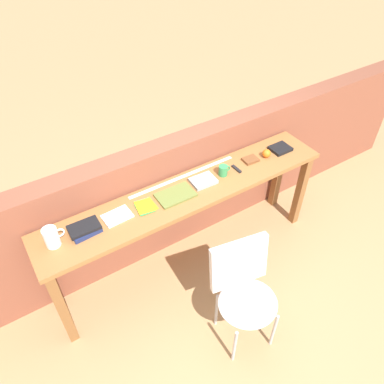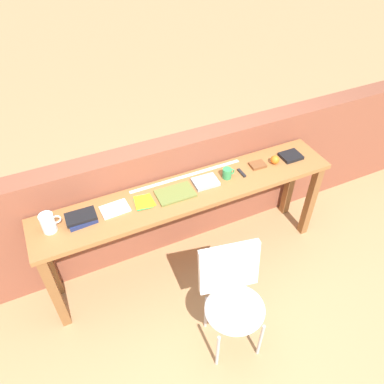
{
  "view_description": "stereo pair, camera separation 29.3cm",
  "coord_description": "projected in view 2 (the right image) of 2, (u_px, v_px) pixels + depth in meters",
  "views": [
    {
      "loc": [
        -1.17,
        -1.58,
        2.87
      ],
      "look_at": [
        0.0,
        0.25,
        0.9
      ],
      "focal_mm": 35.0,
      "sensor_mm": 36.0,
      "label": 1
    },
    {
      "loc": [
        -0.92,
        -1.72,
        2.87
      ],
      "look_at": [
        0.0,
        0.25,
        0.9
      ],
      "focal_mm": 35.0,
      "sensor_mm": 36.0,
      "label": 2
    }
  ],
  "objects": [
    {
      "name": "multitool_folded",
      "position": [
        242.0,
        173.0,
        3.13
      ],
      "size": [
        0.03,
        0.11,
        0.02
      ],
      "primitive_type": "cube",
      "rotation": [
        0.0,
        0.0,
        0.02
      ],
      "color": "black",
      "rests_on": "sideboard"
    },
    {
      "name": "pamphlet_pile_colourful",
      "position": [
        144.0,
        202.0,
        2.87
      ],
      "size": [
        0.16,
        0.18,
        0.01
      ],
      "color": "orange",
      "rests_on": "sideboard"
    },
    {
      "name": "leather_journal_brown",
      "position": [
        258.0,
        165.0,
        3.2
      ],
      "size": [
        0.14,
        0.11,
        0.02
      ],
      "primitive_type": "cube",
      "rotation": [
        0.0,
        0.0,
        -0.06
      ],
      "color": "brown",
      "rests_on": "sideboard"
    },
    {
      "name": "book_grey_hardcover",
      "position": [
        205.0,
        182.0,
        3.03
      ],
      "size": [
        0.21,
        0.16,
        0.03
      ],
      "primitive_type": "cube",
      "rotation": [
        0.0,
        0.0,
        -0.04
      ],
      "color": "#9E9EA3",
      "rests_on": "sideboard"
    },
    {
      "name": "brick_wall_back",
      "position": [
        174.0,
        193.0,
        3.42
      ],
      "size": [
        6.0,
        0.2,
        1.14
      ],
      "primitive_type": "cube",
      "color": "brown",
      "rests_on": "ground"
    },
    {
      "name": "sports_ball_small",
      "position": [
        275.0,
        160.0,
        3.21
      ],
      "size": [
        0.08,
        0.08,
        0.08
      ],
      "primitive_type": "sphere",
      "color": "orange",
      "rests_on": "sideboard"
    },
    {
      "name": "book_open_centre",
      "position": [
        175.0,
        193.0,
        2.94
      ],
      "size": [
        0.3,
        0.2,
        0.02
      ],
      "primitive_type": "cube",
      "rotation": [
        0.0,
        0.0,
        -0.01
      ],
      "color": "olive",
      "rests_on": "sideboard"
    },
    {
      "name": "magazine_cycling",
      "position": [
        115.0,
        209.0,
        2.81
      ],
      "size": [
        0.22,
        0.16,
        0.01
      ],
      "primitive_type": "cube",
      "rotation": [
        0.0,
        0.0,
        0.05
      ],
      "color": "white",
      "rests_on": "sideboard"
    },
    {
      "name": "ground_plane",
      "position": [
        204.0,
        283.0,
        3.37
      ],
      "size": [
        40.0,
        40.0,
        0.0
      ],
      "primitive_type": "plane",
      "color": "tan"
    },
    {
      "name": "mug",
      "position": [
        227.0,
        173.0,
        3.07
      ],
      "size": [
        0.11,
        0.08,
        0.09
      ],
      "color": "#338C4C",
      "rests_on": "sideboard"
    },
    {
      "name": "sideboard",
      "position": [
        189.0,
        203.0,
        3.07
      ],
      "size": [
        2.5,
        0.44,
        0.88
      ],
      "color": "#996033",
      "rests_on": "ground"
    },
    {
      "name": "ruler_metal_back_edge",
      "position": [
        187.0,
        176.0,
        3.11
      ],
      "size": [
        0.99,
        0.03,
        0.0
      ],
      "primitive_type": "cube",
      "color": "silver",
      "rests_on": "sideboard"
    },
    {
      "name": "book_repair_rightmost",
      "position": [
        291.0,
        156.0,
        3.29
      ],
      "size": [
        0.18,
        0.15,
        0.03
      ],
      "primitive_type": "cube",
      "rotation": [
        0.0,
        0.0,
        -0.01
      ],
      "color": "black",
      "rests_on": "sideboard"
    },
    {
      "name": "chair_white_moulded",
      "position": [
        232.0,
        295.0,
        2.68
      ],
      "size": [
        0.52,
        0.53,
        0.89
      ],
      "color": "white",
      "rests_on": "ground"
    },
    {
      "name": "book_stack_leftmost",
      "position": [
        81.0,
        218.0,
        2.71
      ],
      "size": [
        0.22,
        0.15,
        0.06
      ],
      "color": "navy",
      "rests_on": "sideboard"
    },
    {
      "name": "pitcher_white",
      "position": [
        48.0,
        223.0,
        2.61
      ],
      "size": [
        0.14,
        0.1,
        0.18
      ],
      "color": "white",
      "rests_on": "sideboard"
    }
  ]
}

